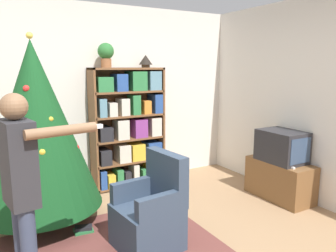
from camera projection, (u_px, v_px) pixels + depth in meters
The scene contains 11 objects.
wall_back at pixel (98, 98), 4.70m from camera, with size 8.00×0.10×2.60m.
bookshelf at pixel (129, 128), 4.76m from camera, with size 1.06×0.32×1.73m.
tv_stand at pixel (280, 180), 4.36m from camera, with size 0.43×0.88×0.51m.
television at pixel (282, 146), 4.27m from camera, with size 0.43×0.59×0.41m.
game_remote at pixel (290, 167), 4.02m from camera, with size 0.04×0.12×0.02m.
christmas_tree at pixel (36, 126), 3.48m from camera, with size 1.33×1.33×2.09m.
armchair at pixel (151, 215), 3.17m from camera, with size 0.63×0.62×0.92m.
standing_person at pixel (22, 185), 2.27m from camera, with size 0.68×0.46×1.57m.
potted_plant at pixel (106, 53), 4.42m from camera, with size 0.22×0.22×0.33m.
table_lamp at pixel (146, 60), 4.73m from camera, with size 0.20×0.20×0.18m.
book_pile_near_tree at pixel (84, 229), 3.49m from camera, with size 0.21×0.16×0.06m.
Camera 1 is at (-1.43, -2.29, 1.74)m, focal length 35.00 mm.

